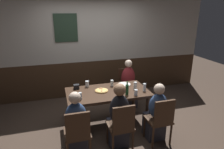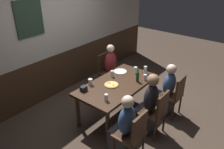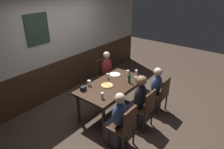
{
  "view_description": "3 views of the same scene",
  "coord_description": "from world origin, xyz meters",
  "px_view_note": "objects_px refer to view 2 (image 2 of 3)",
  "views": [
    {
      "loc": [
        -0.93,
        -3.48,
        2.28
      ],
      "look_at": [
        0.08,
        -0.02,
        1.09
      ],
      "focal_mm": 31.8,
      "sensor_mm": 36.0,
      "label": 1
    },
    {
      "loc": [
        -2.88,
        -2.19,
        2.8
      ],
      "look_at": [
        -0.25,
        -0.08,
        1.06
      ],
      "focal_mm": 35.62,
      "sensor_mm": 36.0,
      "label": 2
    },
    {
      "loc": [
        -3.07,
        -2.42,
        2.85
      ],
      "look_at": [
        -0.02,
        -0.02,
        1.0
      ],
      "focal_mm": 32.36,
      "sensor_mm": 36.0,
      "label": 3
    }
  ],
  "objects_px": {
    "person_left_near": "(124,131)",
    "tumbler_water": "(90,82)",
    "pint_glass_amber": "(145,77)",
    "chair_left_near": "(133,134)",
    "beer_glass_half": "(106,98)",
    "condiment_caddy": "(84,89)",
    "beer_glass_tall": "(112,74)",
    "person_mid_near": "(148,108)",
    "person_right_near": "(166,93)",
    "person_right_far": "(112,72)",
    "beer_bottle_green": "(138,77)",
    "chair_right_near": "(174,94)",
    "plate_white_large": "(120,71)",
    "pizza": "(111,85)",
    "pint_glass_stout": "(135,70)",
    "highball_clear": "(145,70)",
    "chair_mid_near": "(156,111)",
    "dining_table": "(117,87)",
    "chair_right_far": "(107,70)"
  },
  "relations": [
    {
      "from": "person_right_far",
      "to": "beer_glass_half",
      "type": "height_order",
      "value": "person_right_far"
    },
    {
      "from": "person_left_near",
      "to": "tumbler_water",
      "type": "relative_size",
      "value": 8.94
    },
    {
      "from": "person_mid_near",
      "to": "condiment_caddy",
      "type": "xyz_separation_m",
      "value": [
        -0.58,
        0.99,
        0.29
      ]
    },
    {
      "from": "dining_table",
      "to": "beer_glass_half",
      "type": "xyz_separation_m",
      "value": [
        -0.57,
        -0.21,
        0.14
      ]
    },
    {
      "from": "chair_left_near",
      "to": "person_mid_near",
      "type": "xyz_separation_m",
      "value": [
        0.71,
        0.16,
        -0.0
      ]
    },
    {
      "from": "pizza",
      "to": "person_left_near",
      "type": "bearing_deg",
      "value": -129.14
    },
    {
      "from": "dining_table",
      "to": "beer_bottle_green",
      "type": "distance_m",
      "value": 0.44
    },
    {
      "from": "plate_white_large",
      "to": "condiment_caddy",
      "type": "height_order",
      "value": "condiment_caddy"
    },
    {
      "from": "chair_right_near",
      "to": "pint_glass_amber",
      "type": "distance_m",
      "value": 0.65
    },
    {
      "from": "person_left_near",
      "to": "person_mid_near",
      "type": "xyz_separation_m",
      "value": [
        0.71,
        -0.0,
        0.03
      ]
    },
    {
      "from": "tumbler_water",
      "to": "chair_right_near",
      "type": "bearing_deg",
      "value": -48.74
    },
    {
      "from": "chair_right_near",
      "to": "person_right_far",
      "type": "relative_size",
      "value": 0.77
    },
    {
      "from": "dining_table",
      "to": "highball_clear",
      "type": "xyz_separation_m",
      "value": [
        0.7,
        -0.19,
        0.15
      ]
    },
    {
      "from": "pint_glass_amber",
      "to": "condiment_caddy",
      "type": "bearing_deg",
      "value": 148.51
    },
    {
      "from": "person_left_near",
      "to": "highball_clear",
      "type": "relative_size",
      "value": 7.25
    },
    {
      "from": "person_right_far",
      "to": "beer_glass_half",
      "type": "bearing_deg",
      "value": -144.82
    },
    {
      "from": "condiment_caddy",
      "to": "chair_right_near",
      "type": "bearing_deg",
      "value": -41.88
    },
    {
      "from": "chair_right_far",
      "to": "plate_white_large",
      "type": "height_order",
      "value": "chair_right_far"
    },
    {
      "from": "highball_clear",
      "to": "plate_white_large",
      "type": "distance_m",
      "value": 0.51
    },
    {
      "from": "pint_glass_amber",
      "to": "person_left_near",
      "type": "bearing_deg",
      "value": -163.09
    },
    {
      "from": "pizza",
      "to": "beer_bottle_green",
      "type": "distance_m",
      "value": 0.52
    },
    {
      "from": "chair_right_far",
      "to": "plate_white_large",
      "type": "relative_size",
      "value": 3.29
    },
    {
      "from": "beer_bottle_green",
      "to": "chair_right_near",
      "type": "bearing_deg",
      "value": -56.49
    },
    {
      "from": "chair_left_near",
      "to": "chair_right_near",
      "type": "relative_size",
      "value": 1.0
    },
    {
      "from": "chair_right_near",
      "to": "chair_mid_near",
      "type": "height_order",
      "value": "same"
    },
    {
      "from": "person_left_near",
      "to": "person_right_far",
      "type": "relative_size",
      "value": 0.97
    },
    {
      "from": "person_right_near",
      "to": "chair_right_near",
      "type": "bearing_deg",
      "value": -90.0
    },
    {
      "from": "highball_clear",
      "to": "pint_glass_stout",
      "type": "bearing_deg",
      "value": 130.81
    },
    {
      "from": "chair_right_near",
      "to": "beer_bottle_green",
      "type": "bearing_deg",
      "value": 123.51
    },
    {
      "from": "person_right_near",
      "to": "person_right_far",
      "type": "distance_m",
      "value": 1.37
    },
    {
      "from": "person_right_far",
      "to": "pint_glass_amber",
      "type": "distance_m",
      "value": 1.09
    },
    {
      "from": "highball_clear",
      "to": "condiment_caddy",
      "type": "relative_size",
      "value": 1.39
    },
    {
      "from": "chair_left_near",
      "to": "plate_white_large",
      "type": "height_order",
      "value": "chair_left_near"
    },
    {
      "from": "dining_table",
      "to": "pizza",
      "type": "relative_size",
      "value": 6.13
    },
    {
      "from": "pint_glass_amber",
      "to": "person_right_near",
      "type": "bearing_deg",
      "value": -54.64
    },
    {
      "from": "tumbler_water",
      "to": "condiment_caddy",
      "type": "relative_size",
      "value": 1.13
    },
    {
      "from": "chair_left_near",
      "to": "beer_glass_tall",
      "type": "bearing_deg",
      "value": 51.69
    },
    {
      "from": "chair_mid_near",
      "to": "person_right_near",
      "type": "distance_m",
      "value": 0.73
    },
    {
      "from": "chair_right_far",
      "to": "highball_clear",
      "type": "relative_size",
      "value": 5.74
    },
    {
      "from": "chair_mid_near",
      "to": "person_mid_near",
      "type": "bearing_deg",
      "value": 90.0
    },
    {
      "from": "chair_left_near",
      "to": "person_left_near",
      "type": "bearing_deg",
      "value": 90.0
    },
    {
      "from": "person_right_near",
      "to": "beer_glass_half",
      "type": "xyz_separation_m",
      "value": [
        -1.27,
        0.47,
        0.34
      ]
    },
    {
      "from": "chair_left_near",
      "to": "beer_glass_tall",
      "type": "xyz_separation_m",
      "value": [
        0.87,
        1.1,
        0.3
      ]
    },
    {
      "from": "dining_table",
      "to": "beer_bottle_green",
      "type": "height_order",
      "value": "beer_bottle_green"
    },
    {
      "from": "person_left_near",
      "to": "pint_glass_stout",
      "type": "height_order",
      "value": "person_left_near"
    },
    {
      "from": "chair_left_near",
      "to": "beer_glass_half",
      "type": "xyz_separation_m",
      "value": [
        0.14,
        0.64,
        0.3
      ]
    },
    {
      "from": "pizza",
      "to": "pint_glass_amber",
      "type": "xyz_separation_m",
      "value": [
        0.57,
        -0.37,
        0.04
      ]
    },
    {
      "from": "plate_white_large",
      "to": "chair_right_near",
      "type": "bearing_deg",
      "value": -76.31
    },
    {
      "from": "tumbler_water",
      "to": "pint_glass_stout",
      "type": "relative_size",
      "value": 0.86
    },
    {
      "from": "beer_glass_tall",
      "to": "condiment_caddy",
      "type": "xyz_separation_m",
      "value": [
        -0.73,
        0.05,
        -0.02
      ]
    }
  ]
}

